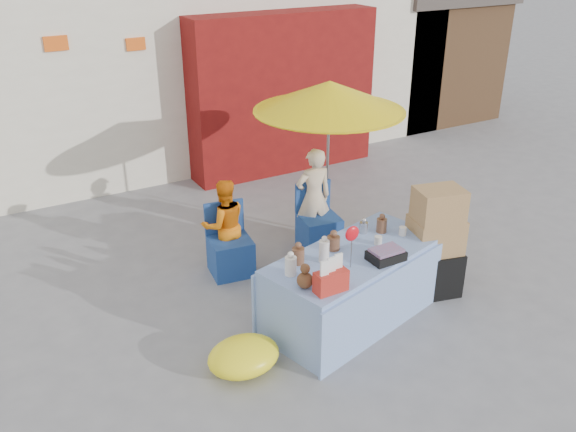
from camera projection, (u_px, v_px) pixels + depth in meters
ground at (298, 329)px, 6.33m from camera, size 80.00×80.00×0.00m
market_table at (353, 285)px, 6.36m from camera, size 2.18×1.42×1.22m
chair_left at (230, 253)px, 7.27m from camera, size 0.54×0.53×0.85m
chair_right at (319, 230)px, 7.83m from camera, size 0.54×0.53×0.85m
vendor_orange at (224, 225)px, 7.24m from camera, size 0.61×0.51×1.15m
vendor_beige at (314, 198)px, 7.77m from camera, size 0.52×0.38×1.32m
umbrella at (329, 97)px, 7.49m from camera, size 1.90×1.90×2.09m
box_stack at (434, 246)px, 6.74m from camera, size 0.67×0.60×1.28m
tarp_bundle at (244, 356)px, 5.67m from camera, size 0.75×0.63×0.31m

